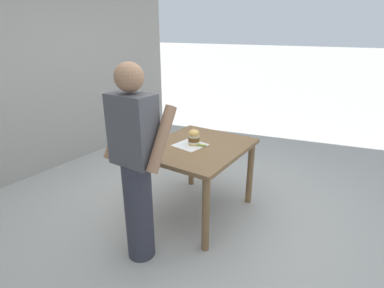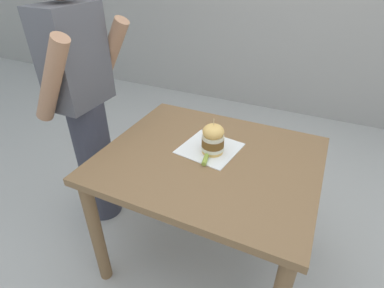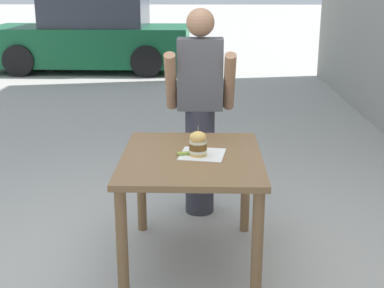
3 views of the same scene
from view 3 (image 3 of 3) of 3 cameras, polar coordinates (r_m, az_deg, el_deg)
The scene contains 7 objects.
ground_plane at distance 3.85m, azimuth -0.04°, elevation -12.36°, with size 80.00×80.00×0.00m, color #ADAAA3.
patio_table at distance 3.57m, azimuth -0.04°, elevation -3.12°, with size 0.93×1.11×0.78m.
serving_paper at distance 3.56m, azimuth 1.11°, elevation -1.09°, with size 0.29×0.29×0.00m, color white.
sandwich at distance 3.51m, azimuth 0.65°, elevation 0.07°, with size 0.12×0.12×0.20m.
pickle_spear at distance 3.53m, azimuth -0.92°, elevation -1.02°, with size 0.02×0.02×0.08m, color #8EA83D.
diner_across_table at distance 4.32m, azimuth 0.86°, elevation 3.61°, with size 0.55×0.35×1.69m.
parked_car_near_curb at distance 11.88m, azimuth -10.61°, elevation 11.20°, with size 4.22×1.88×1.60m.
Camera 3 is at (0.09, -3.35, 1.90)m, focal length 50.00 mm.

